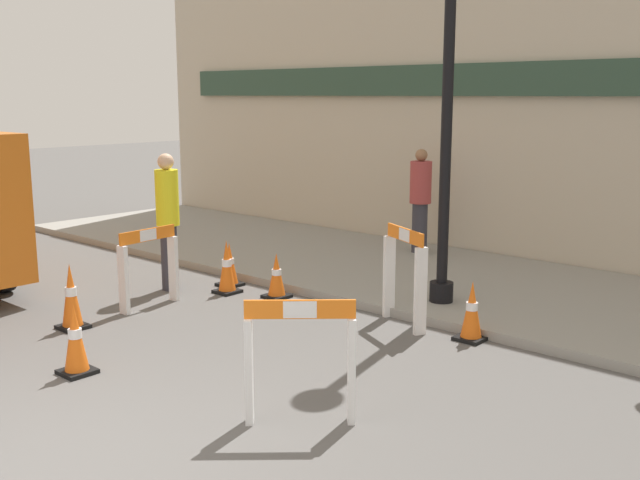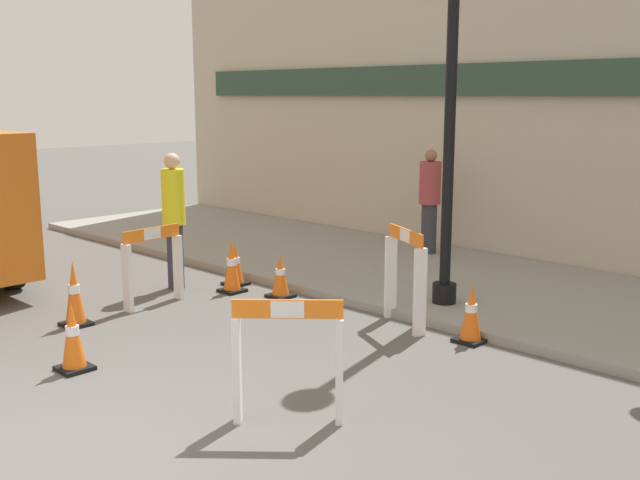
{
  "view_description": "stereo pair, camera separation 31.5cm",
  "coord_description": "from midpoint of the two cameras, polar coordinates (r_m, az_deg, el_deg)",
  "views": [
    {
      "loc": [
        4.58,
        -2.35,
        2.57
      ],
      "look_at": [
        -0.8,
        3.66,
        1.0
      ],
      "focal_mm": 42.0,
      "sensor_mm": 36.0,
      "label": 1
    },
    {
      "loc": [
        4.81,
        -2.14,
        2.57
      ],
      "look_at": [
        -0.8,
        3.66,
        1.0
      ],
      "focal_mm": 42.0,
      "sensor_mm": 36.0,
      "label": 2
    }
  ],
  "objects": [
    {
      "name": "barricade_2",
      "position": [
        9.4,
        -11.67,
        -1.77
      ],
      "size": [
        0.19,
        0.84,
        0.98
      ],
      "rotation": [
        0.0,
        0.0,
        11.07
      ],
      "color": "white",
      "rests_on": "ground_plane"
    },
    {
      "name": "traffic_cone_4",
      "position": [
        8.08,
        12.55,
        -5.5
      ],
      "size": [
        0.3,
        0.3,
        0.65
      ],
      "color": "black",
      "rests_on": "ground_plane"
    },
    {
      "name": "person_worker",
      "position": [
        10.09,
        -10.2,
        1.86
      ],
      "size": [
        0.35,
        0.35,
        1.82
      ],
      "rotation": [
        0.0,
        0.0,
        -0.15
      ],
      "color": "#33333D",
      "rests_on": "ground_plane"
    },
    {
      "name": "traffic_cone_3",
      "position": [
        8.82,
        -17.25,
        -4.0
      ],
      "size": [
        0.3,
        0.3,
        0.75
      ],
      "color": "black",
      "rests_on": "ground_plane"
    },
    {
      "name": "barricade_0",
      "position": [
        5.94,
        -0.93,
        -8.87
      ],
      "size": [
        0.73,
        0.69,
        1.01
      ],
      "rotation": [
        0.0,
        0.0,
        7.03
      ],
      "color": "white",
      "rests_on": "ground_plane"
    },
    {
      "name": "streetlamp_post",
      "position": [
        8.87,
        11.08,
        14.2
      ],
      "size": [
        0.44,
        0.44,
        4.6
      ],
      "color": "black",
      "rests_on": "sidewalk_slab"
    },
    {
      "name": "traffic_cone_1",
      "position": [
        7.42,
        -17.17,
        -7.07
      ],
      "size": [
        0.3,
        0.3,
        0.68
      ],
      "color": "black",
      "rests_on": "ground_plane"
    },
    {
      "name": "storefront_facade",
      "position": [
        11.41,
        20.17,
        11.27
      ],
      "size": [
        18.0,
        0.22,
        5.5
      ],
      "color": "#BCB29E",
      "rests_on": "ground_plane"
    },
    {
      "name": "barricade_1",
      "position": [
        8.42,
        7.55,
        -2.66
      ],
      "size": [
        0.77,
        0.46,
        1.12
      ],
      "rotation": [
        0.0,
        0.0,
        8.97
      ],
      "color": "white",
      "rests_on": "ground_plane"
    },
    {
      "name": "traffic_cone_2",
      "position": [
        10.28,
        -5.6,
        -1.87
      ],
      "size": [
        0.3,
        0.3,
        0.6
      ],
      "color": "black",
      "rests_on": "ground_plane"
    },
    {
      "name": "sidewalk_slab",
      "position": [
        10.06,
        14.79,
        -3.84
      ],
      "size": [
        18.0,
        3.58,
        0.11
      ],
      "color": "gray",
      "rests_on": "ground_plane"
    },
    {
      "name": "ground_plane",
      "position": [
        5.81,
        -18.95,
        -15.92
      ],
      "size": [
        60.0,
        60.0,
        0.0
      ],
      "primitive_type": "plane",
      "color": "#565451"
    },
    {
      "name": "person_pedestrian",
      "position": [
        11.84,
        9.12,
        3.18
      ],
      "size": [
        0.36,
        0.36,
        1.64
      ],
      "rotation": [
        0.0,
        0.0,
        3.08
      ],
      "color": "#33333D",
      "rests_on": "sidewalk_slab"
    },
    {
      "name": "traffic_cone_0",
      "position": [
        9.91,
        -5.84,
        -2.05
      ],
      "size": [
        0.3,
        0.3,
        0.71
      ],
      "color": "black",
      "rests_on": "ground_plane"
    },
    {
      "name": "traffic_cone_5",
      "position": [
        9.62,
        -2.1,
        -2.77
      ],
      "size": [
        0.3,
        0.3,
        0.58
      ],
      "color": "black",
      "rests_on": "ground_plane"
    }
  ]
}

